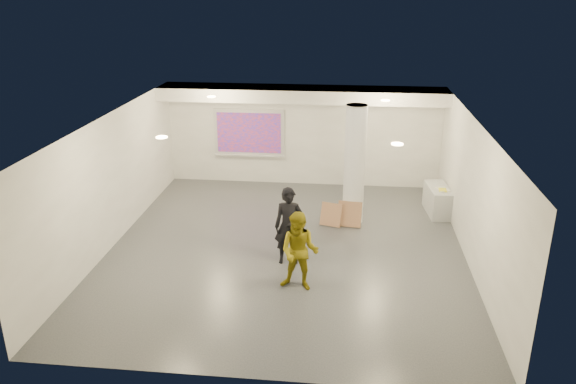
# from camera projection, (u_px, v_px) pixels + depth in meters

# --- Properties ---
(floor) EXTENTS (8.00, 9.00, 0.01)m
(floor) POSITION_uv_depth(u_px,v_px,m) (286.00, 249.00, 12.83)
(floor) COLOR #34373B
(floor) RESTS_ON ground
(ceiling) EXTENTS (8.00, 9.00, 0.01)m
(ceiling) POSITION_uv_depth(u_px,v_px,m) (286.00, 121.00, 11.77)
(ceiling) COLOR silver
(ceiling) RESTS_ON floor
(wall_back) EXTENTS (8.00, 0.01, 3.00)m
(wall_back) POSITION_uv_depth(u_px,v_px,m) (303.00, 135.00, 16.49)
(wall_back) COLOR silver
(wall_back) RESTS_ON floor
(wall_front) EXTENTS (8.00, 0.01, 3.00)m
(wall_front) POSITION_uv_depth(u_px,v_px,m) (251.00, 294.00, 8.11)
(wall_front) COLOR silver
(wall_front) RESTS_ON floor
(wall_left) EXTENTS (0.01, 9.00, 3.00)m
(wall_left) POSITION_uv_depth(u_px,v_px,m) (111.00, 181.00, 12.70)
(wall_left) COLOR silver
(wall_left) RESTS_ON floor
(wall_right) EXTENTS (0.01, 9.00, 3.00)m
(wall_right) POSITION_uv_depth(u_px,v_px,m) (473.00, 195.00, 11.90)
(wall_right) COLOR silver
(wall_right) RESTS_ON floor
(soffit_band) EXTENTS (8.00, 1.10, 0.36)m
(soffit_band) POSITION_uv_depth(u_px,v_px,m) (302.00, 94.00, 15.51)
(soffit_band) COLOR silver
(soffit_band) RESTS_ON ceiling
(downlight_nw) EXTENTS (0.22, 0.22, 0.02)m
(downlight_nw) POSITION_uv_depth(u_px,v_px,m) (211.00, 97.00, 14.33)
(downlight_nw) COLOR #E5BC83
(downlight_nw) RESTS_ON ceiling
(downlight_ne) EXTENTS (0.22, 0.22, 0.02)m
(downlight_ne) POSITION_uv_depth(u_px,v_px,m) (385.00, 100.00, 13.88)
(downlight_ne) COLOR #E5BC83
(downlight_ne) RESTS_ON ceiling
(downlight_sw) EXTENTS (0.22, 0.22, 0.02)m
(downlight_sw) POSITION_uv_depth(u_px,v_px,m) (162.00, 137.00, 10.61)
(downlight_sw) COLOR #E5BC83
(downlight_sw) RESTS_ON ceiling
(downlight_se) EXTENTS (0.22, 0.22, 0.02)m
(downlight_se) POSITION_uv_depth(u_px,v_px,m) (397.00, 144.00, 10.16)
(downlight_se) COLOR #E5BC83
(downlight_se) RESTS_ON ceiling
(column) EXTENTS (0.52, 0.52, 3.00)m
(column) POSITION_uv_depth(u_px,v_px,m) (355.00, 165.00, 13.82)
(column) COLOR silver
(column) RESTS_ON floor
(projection_screen) EXTENTS (2.10, 0.13, 1.42)m
(projection_screen) POSITION_uv_depth(u_px,v_px,m) (249.00, 133.00, 16.60)
(projection_screen) COLOR silver
(projection_screen) RESTS_ON wall_back
(credenza) EXTENTS (0.63, 1.28, 0.72)m
(credenza) POSITION_uv_depth(u_px,v_px,m) (438.00, 200.00, 14.72)
(credenza) COLOR #9FA3A5
(credenza) RESTS_ON floor
(papers_stack) EXTENTS (0.38, 0.43, 0.02)m
(papers_stack) POSITION_uv_depth(u_px,v_px,m) (442.00, 189.00, 14.40)
(papers_stack) COLOR silver
(papers_stack) RESTS_ON credenza
(postit_pad) EXTENTS (0.20, 0.27, 0.03)m
(postit_pad) POSITION_uv_depth(u_px,v_px,m) (442.00, 190.00, 14.36)
(postit_pad) COLOR yellow
(postit_pad) RESTS_ON credenza
(cardboard_back) EXTENTS (0.61, 0.30, 0.63)m
(cardboard_back) POSITION_uv_depth(u_px,v_px,m) (350.00, 214.00, 13.95)
(cardboard_back) COLOR #976A4A
(cardboard_back) RESTS_ON floor
(cardboard_front) EXTENTS (0.58, 0.38, 0.57)m
(cardboard_front) POSITION_uv_depth(u_px,v_px,m) (331.00, 215.00, 13.99)
(cardboard_front) COLOR #976A4A
(cardboard_front) RESTS_ON floor
(woman) EXTENTS (0.65, 0.45, 1.71)m
(woman) POSITION_uv_depth(u_px,v_px,m) (289.00, 226.00, 11.95)
(woman) COLOR black
(woman) RESTS_ON floor
(man) EXTENTS (0.88, 0.73, 1.61)m
(man) POSITION_uv_depth(u_px,v_px,m) (299.00, 252.00, 10.92)
(man) COLOR olive
(man) RESTS_ON floor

